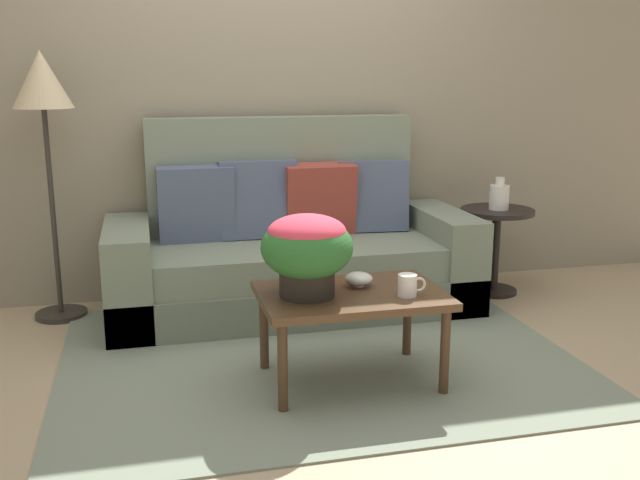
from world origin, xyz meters
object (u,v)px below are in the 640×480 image
couch (290,252)px  table_vase (499,196)px  coffee_table (351,302)px  floor_lamp (43,100)px  potted_plant (307,247)px  side_table (496,235)px  snack_bowl (359,279)px  coffee_mug (408,285)px

couch → table_vase: (1.35, -0.05, 0.30)m
coffee_table → floor_lamp: size_ratio=0.55×
coffee_table → floor_lamp: 2.10m
potted_plant → coffee_table: bearing=2.9°
side_table → snack_bowl: size_ratio=4.27×
coffee_mug → snack_bowl: (-0.17, 0.19, -0.01)m
floor_lamp → side_table: bearing=-3.7°
snack_bowl → table_vase: 1.62m
floor_lamp → snack_bowl: bearing=-39.9°
coffee_mug → snack_bowl: coffee_mug is taller
coffee_mug → table_vase: (1.07, 1.23, 0.15)m
floor_lamp → snack_bowl: (1.46, -1.22, -0.78)m
floor_lamp → coffee_mug: (1.63, -1.42, -0.77)m
side_table → floor_lamp: floor_lamp is taller
potted_plant → table_vase: 1.88m
coffee_mug → potted_plant: bearing=165.6°
floor_lamp → snack_bowl: 2.06m
table_vase → potted_plant: bearing=-143.6°
potted_plant → table_vase: bearing=36.4°
coffee_table → table_vase: (1.30, 1.10, 0.25)m
side_table → table_vase: 0.26m
table_vase → coffee_table: bearing=-139.7°
couch → table_vase: size_ratio=10.50×
snack_bowl → table_vase: bearing=39.7°
side_table → table_vase: bearing=-94.5°
couch → snack_bowl: (0.10, -1.08, 0.13)m
table_vase → coffee_mug: bearing=-131.2°
potted_plant → coffee_mug: potted_plant is taller
coffee_table → side_table: size_ratio=1.50×
floor_lamp → potted_plant: size_ratio=3.75×
floor_lamp → potted_plant: (1.20, -1.31, -0.60)m
coffee_table → table_vase: 1.72m
potted_plant → coffee_mug: 0.48m
coffee_table → potted_plant: (-0.21, -0.01, 0.27)m
potted_plant → snack_bowl: (0.27, 0.08, -0.19)m
floor_lamp → coffee_mug: floor_lamp is taller
couch → side_table: (1.35, -0.04, 0.04)m
potted_plant → floor_lamp: bearing=132.5°
side_table → couch: bearing=178.4°
table_vase → snack_bowl: bearing=-140.3°
coffee_table → table_vase: bearing=40.3°
side_table → snack_bowl: 1.63m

